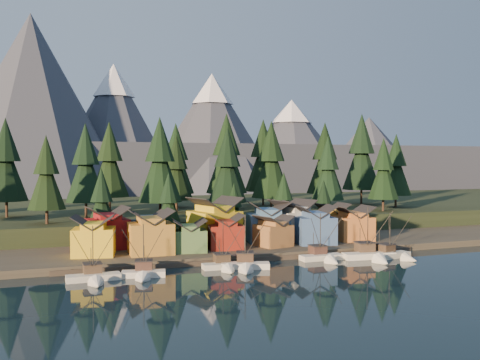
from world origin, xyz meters
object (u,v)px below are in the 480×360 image
object	(u,v)px
boat_0	(94,270)
house_back_0	(108,227)
boat_4	(324,251)
house_back_1	(149,228)
boat_2	(225,259)
boat_1	(143,266)
house_front_0	(94,235)
boat_5	(372,249)
boat_6	(396,249)
house_front_1	(151,231)
boat_3	(245,258)

from	to	relation	value
boat_0	house_back_0	world-z (taller)	house_back_0
boat_4	house_back_1	size ratio (longest dim) A/B	1.35
boat_2	boat_0	bearing A→B (deg)	-171.78
boat_1	boat_4	bearing A→B (deg)	17.36
house_back_0	house_front_0	bearing A→B (deg)	-121.52
boat_5	boat_6	bearing A→B (deg)	-0.07
boat_4	boat_5	bearing A→B (deg)	-13.40
boat_0	boat_6	world-z (taller)	boat_6
boat_2	house_back_0	xyz separation A→B (m)	(-19.58, 24.04, 4.39)
boat_4	house_front_0	size ratio (longest dim) A/B	1.13
boat_1	boat_2	size ratio (longest dim) A/B	1.02
boat_4	house_back_1	world-z (taller)	boat_4
boat_0	house_front_1	size ratio (longest dim) A/B	1.15
house_back_0	boat_4	bearing A→B (deg)	-34.94
house_front_1	house_back_1	world-z (taller)	house_front_1
boat_5	house_front_0	distance (m)	58.86
boat_0	house_back_0	xyz separation A→B (m)	(5.29, 26.00, 4.42)
boat_3	boat_4	bearing A→B (deg)	27.45
boat_2	boat_4	world-z (taller)	boat_4
boat_3	house_front_1	distance (m)	22.51
boat_3	house_front_0	xyz separation A→B (m)	(-27.00, 17.49, 3.70)
house_back_1	boat_2	bearing A→B (deg)	-65.45
boat_0	house_back_1	size ratio (longest dim) A/B	1.31
boat_4	boat_5	size ratio (longest dim) A/B	0.86
boat_5	boat_4	bearing A→B (deg)	173.92
boat_1	boat_6	world-z (taller)	boat_6
boat_2	house_back_0	distance (m)	31.32
boat_1	house_back_0	distance (m)	26.43
boat_6	house_back_1	size ratio (longest dim) A/B	1.33
boat_3	house_back_1	world-z (taller)	boat_3
boat_0	boat_5	bearing A→B (deg)	-0.57
house_front_1	house_back_0	world-z (taller)	house_back_0
house_front_0	boat_2	bearing A→B (deg)	-22.79
boat_6	boat_3	bearing A→B (deg)	166.74
boat_1	boat_5	xyz separation A→B (m)	(49.16, 0.74, 0.10)
boat_0	boat_4	distance (m)	47.64
boat_0	boat_5	world-z (taller)	boat_5
boat_3	house_back_0	bearing A→B (deg)	151.42
boat_6	house_back_1	distance (m)	55.46
house_front_1	house_back_1	distance (m)	10.32
boat_6	house_back_0	xyz separation A→B (m)	(-58.03, 25.84, 4.36)
boat_2	boat_3	distance (m)	3.99
boat_6	house_back_0	size ratio (longest dim) A/B	1.15
boat_0	house_back_0	bearing A→B (deg)	77.07
boat_4	house_front_0	world-z (taller)	boat_4
house_front_1	boat_5	bearing A→B (deg)	-16.90
house_front_1	house_back_1	bearing A→B (deg)	83.61
boat_6	house_back_1	xyz separation A→B (m)	(-48.67, 26.34, 3.74)
boat_5	boat_1	bearing A→B (deg)	-171.82
boat_6	boat_5	bearing A→B (deg)	159.94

